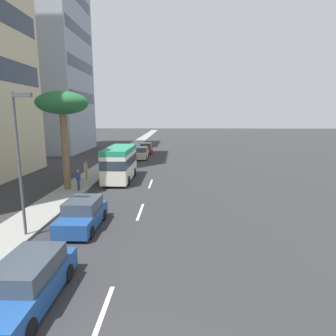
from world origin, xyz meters
TOP-DOWN VIEW (x-y plane):
  - ground_plane at (31.50, 0.00)m, footprint 198.00×198.00m
  - sidewalk_right at (31.50, 6.34)m, footprint 162.00×2.60m
  - lane_stripe_near at (3.28, 0.00)m, footprint 3.20×0.16m
  - lane_stripe_mid at (13.20, 0.00)m, footprint 3.20×0.16m
  - lane_stripe_far at (20.89, 0.00)m, footprint 3.20×0.16m
  - car_lead at (10.48, 2.88)m, footprint 4.24×1.89m
  - car_second at (36.07, 2.67)m, footprint 4.41×1.86m
  - minibus_third at (22.25, 3.05)m, footprint 6.71×2.41m
  - car_fourth at (3.85, 2.59)m, footprint 4.75×1.84m
  - car_fifth at (41.84, 2.57)m, footprint 4.05×1.84m
  - pedestrian_near_lamp at (21.71, 6.19)m, footprint 0.36×0.39m
  - pedestrian_mid_block at (27.36, 5.81)m, footprint 0.38×0.34m
  - pedestrian_by_tree at (17.93, 5.65)m, footprint 0.32×0.38m
  - palm_tree at (18.37, 6.72)m, footprint 4.04×4.04m
  - street_lamp at (9.12, 5.34)m, footprint 0.24×0.97m
  - office_tower_far at (44.94, 19.95)m, footprint 13.93×12.86m

SIDE VIEW (x-z plane):
  - ground_plane at x=31.50m, z-range 0.00..0.00m
  - lane_stripe_near at x=3.28m, z-range 0.00..0.01m
  - lane_stripe_mid at x=13.20m, z-range 0.00..0.01m
  - lane_stripe_far at x=20.89m, z-range 0.00..0.01m
  - sidewalk_right at x=31.50m, z-range 0.00..0.15m
  - car_fourth at x=3.85m, z-range -0.04..1.53m
  - car_lead at x=10.48m, z-range -0.04..1.56m
  - car_second at x=36.07m, z-range -0.05..1.64m
  - car_fifth at x=41.84m, z-range -0.05..1.67m
  - pedestrian_mid_block at x=27.36m, z-range 0.23..1.87m
  - pedestrian_by_tree at x=17.93m, z-range 0.24..1.95m
  - pedestrian_near_lamp at x=21.71m, z-range 0.25..2.02m
  - minibus_third at x=22.25m, z-range 0.15..3.37m
  - street_lamp at x=9.12m, z-range 0.96..8.12m
  - palm_tree at x=18.37m, z-range 2.97..10.90m
  - office_tower_far at x=44.94m, z-range 0.00..36.23m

